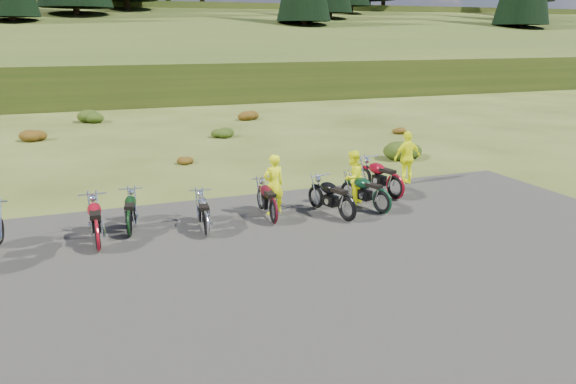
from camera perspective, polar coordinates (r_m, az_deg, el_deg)
name	(u,v)px	position (r m, az deg, el deg)	size (l,w,h in m)	color
ground	(269,240)	(13.98, -1.94, -4.87)	(300.00, 300.00, 0.00)	#373F15
gravel_pad	(299,270)	(12.24, 1.13, -7.94)	(20.00, 12.00, 0.04)	black
hill_slope	(115,83)	(62.73, -17.18, 10.51)	(300.00, 46.00, 3.00)	#304316
hill_plateau	(92,60)	(122.57, -19.28, 12.53)	(300.00, 90.00, 9.17)	#304316
shrub_2	(32,134)	(29.41, -24.53, 5.42)	(1.30, 1.30, 0.77)	#5B250B
shrub_3	(92,115)	(34.59, -19.28, 7.43)	(1.56, 1.56, 0.92)	#1E380E
shrub_4	(183,158)	(22.42, -10.58, 3.37)	(0.77, 0.77, 0.45)	#5B250B
shrub_5	(222,131)	(28.10, -6.74, 6.15)	(1.03, 1.03, 0.61)	#1E380E
shrub_6	(247,113)	(33.90, -4.18, 7.97)	(1.30, 1.30, 0.77)	#5B250B
shrub_7	(404,147)	(23.58, 11.70, 4.49)	(1.56, 1.56, 0.92)	#1E380E
shrub_8	(397,129)	(29.56, 10.99, 6.29)	(0.77, 0.77, 0.45)	#5B250B
motorcycle_1	(99,252)	(13.94, -18.65, -5.78)	(2.11, 0.70, 1.11)	maroon
motorcycle_2	(130,237)	(14.68, -15.72, -4.44)	(1.89, 0.63, 0.99)	black
motorcycle_3	(207,237)	(14.27, -8.23, -4.58)	(1.85, 0.62, 0.97)	#9B9C9F
motorcycle_4	(274,224)	(15.07, -1.46, -3.31)	(1.96, 0.65, 1.03)	#460B13
motorcycle_5	(347,222)	(15.34, 5.99, -3.05)	(2.08, 0.69, 1.09)	black
motorcycle_6	(395,200)	(17.60, 10.78, -0.78)	(2.20, 0.73, 1.15)	maroon
motorcycle_7	(381,214)	(16.11, 9.46, -2.27)	(2.01, 0.67, 1.05)	black
person_middle	(274,186)	(15.62, -1.47, 0.65)	(0.62, 0.41, 1.71)	#DEE70C
person_right_a	(352,179)	(16.65, 6.56, 1.35)	(0.79, 0.61, 1.62)	#DEE70C
person_right_b	(407,158)	(19.34, 12.01, 3.36)	(1.05, 0.44, 1.79)	#DEE70C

